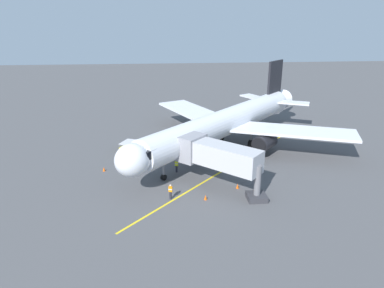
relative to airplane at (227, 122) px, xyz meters
name	(u,v)px	position (x,y,z in m)	size (l,w,h in m)	color
ground_plane	(215,151)	(1.92, 1.10, -4.00)	(220.00, 220.00, 0.00)	#4C4C4F
apron_lead_in_line	(234,164)	(0.19, 6.20, -4.00)	(0.24, 40.00, 0.01)	yellow
airplane	(227,122)	(0.00, 0.00, 0.00)	(32.83, 33.31, 11.50)	silver
jet_bridge	(213,155)	(3.85, 11.89, -0.24)	(9.66, 9.31, 5.40)	#B7B7BC
ground_crew_marshaller	(171,192)	(8.83, 14.78, -3.12)	(0.46, 0.36, 1.71)	#23232D
ground_crew_wing_walker	(262,135)	(-6.24, -2.90, -3.12)	(0.47, 0.39, 1.71)	#23232D
ground_crew_loader	(176,166)	(7.82, 7.90, -3.12)	(0.47, 0.42, 1.71)	#23232D
baggage_cart_near_nose	(128,146)	(14.51, -0.69, -3.35)	(2.40, 2.95, 1.27)	yellow
safety_cone_nose_left	(206,197)	(5.15, 15.29, -3.73)	(0.32, 0.32, 0.55)	#F2590F
safety_cone_nose_right	(238,186)	(1.19, 13.02, -3.73)	(0.32, 0.32, 0.55)	#F2590F
safety_cone_wing_port	(104,169)	(16.92, 6.71, -3.73)	(0.32, 0.32, 0.55)	#F2590F
safety_cone_wing_starboard	(140,166)	(12.40, 6.10, -3.73)	(0.32, 0.32, 0.55)	#F2590F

